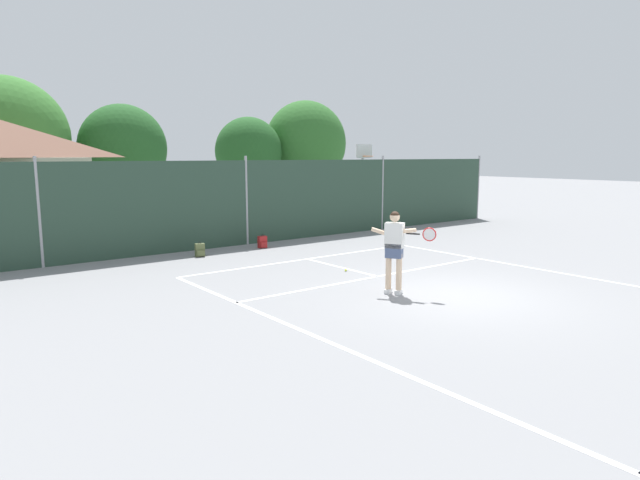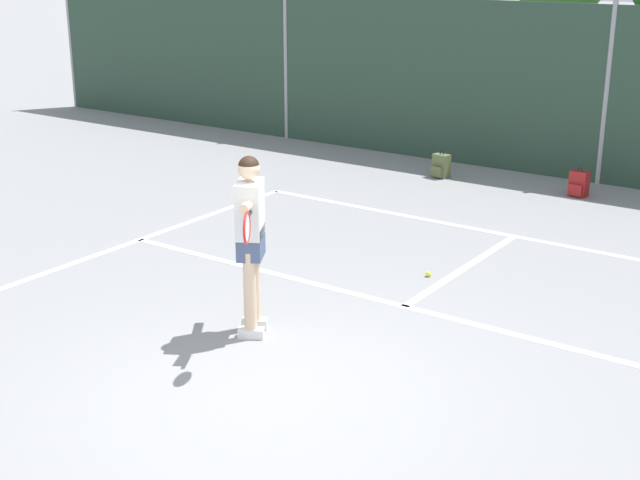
{
  "view_description": "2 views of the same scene",
  "coord_description": "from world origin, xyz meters",
  "px_view_note": "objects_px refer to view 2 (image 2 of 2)",
  "views": [
    {
      "loc": [
        -9.57,
        -7.44,
        3.07
      ],
      "look_at": [
        -0.23,
        4.57,
        0.71
      ],
      "focal_mm": 30.78,
      "sensor_mm": 36.0,
      "label": 1
    },
    {
      "loc": [
        4.38,
        -5.46,
        3.77
      ],
      "look_at": [
        -0.79,
        1.99,
        0.76
      ],
      "focal_mm": 49.74,
      "sensor_mm": 36.0,
      "label": 2
    }
  ],
  "objects_px": {
    "backpack_olive": "(441,166)",
    "backpack_red": "(579,184)",
    "tennis_player": "(250,230)",
    "tennis_ball": "(428,274)"
  },
  "relations": [
    {
      "from": "tennis_player",
      "to": "backpack_red",
      "type": "bearing_deg",
      "value": 82.45
    },
    {
      "from": "tennis_player",
      "to": "backpack_red",
      "type": "relative_size",
      "value": 4.01
    },
    {
      "from": "backpack_red",
      "to": "backpack_olive",
      "type": "bearing_deg",
      "value": -175.88
    },
    {
      "from": "backpack_olive",
      "to": "backpack_red",
      "type": "bearing_deg",
      "value": 4.12
    },
    {
      "from": "tennis_ball",
      "to": "backpack_olive",
      "type": "height_order",
      "value": "backpack_olive"
    },
    {
      "from": "tennis_ball",
      "to": "backpack_olive",
      "type": "distance_m",
      "value": 4.87
    },
    {
      "from": "backpack_olive",
      "to": "backpack_red",
      "type": "xyz_separation_m",
      "value": [
        2.35,
        0.17,
        0.0
      ]
    },
    {
      "from": "tennis_player",
      "to": "backpack_olive",
      "type": "xyz_separation_m",
      "value": [
        -1.42,
        6.86,
        -0.92
      ]
    },
    {
      "from": "tennis_player",
      "to": "backpack_red",
      "type": "height_order",
      "value": "tennis_player"
    },
    {
      "from": "tennis_player",
      "to": "tennis_ball",
      "type": "height_order",
      "value": "tennis_player"
    }
  ]
}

